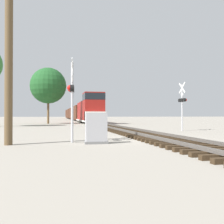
{
  "coord_description": "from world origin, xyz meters",
  "views": [
    {
      "loc": [
        -5.42,
        -13.85,
        1.33
      ],
      "look_at": [
        -0.26,
        10.26,
        1.62
      ],
      "focal_mm": 42.0,
      "sensor_mm": 36.0,
      "label": 1
    }
  ],
  "objects_px": {
    "crossing_signal_far": "(182,102)",
    "relay_cabinet": "(96,129)",
    "tree_mid_background": "(48,86)",
    "crossing_signal_near": "(72,92)",
    "utility_pole": "(9,56)",
    "freight_train": "(76,113)"
  },
  "relations": [
    {
      "from": "crossing_signal_far",
      "to": "tree_mid_background",
      "type": "height_order",
      "value": "tree_mid_background"
    },
    {
      "from": "crossing_signal_far",
      "to": "tree_mid_background",
      "type": "distance_m",
      "value": 24.5
    },
    {
      "from": "crossing_signal_near",
      "to": "crossing_signal_far",
      "type": "distance_m",
      "value": 12.43
    },
    {
      "from": "crossing_signal_far",
      "to": "relay_cabinet",
      "type": "relative_size",
      "value": 2.87
    },
    {
      "from": "relay_cabinet",
      "to": "freight_train",
      "type": "bearing_deg",
      "value": 86.71
    },
    {
      "from": "crossing_signal_near",
      "to": "crossing_signal_far",
      "type": "height_order",
      "value": "crossing_signal_far"
    },
    {
      "from": "freight_train",
      "to": "crossing_signal_near",
      "type": "xyz_separation_m",
      "value": [
        -4.69,
        -61.98,
        0.56
      ]
    },
    {
      "from": "crossing_signal_far",
      "to": "utility_pole",
      "type": "relative_size",
      "value": 0.53
    },
    {
      "from": "crossing_signal_far",
      "to": "relay_cabinet",
      "type": "xyz_separation_m",
      "value": [
        -8.66,
        -8.4,
        -1.74
      ]
    },
    {
      "from": "crossing_signal_far",
      "to": "relay_cabinet",
      "type": "distance_m",
      "value": 12.19
    },
    {
      "from": "crossing_signal_far",
      "to": "relay_cabinet",
      "type": "height_order",
      "value": "crossing_signal_far"
    },
    {
      "from": "crossing_signal_near",
      "to": "tree_mid_background",
      "type": "height_order",
      "value": "tree_mid_background"
    },
    {
      "from": "relay_cabinet",
      "to": "tree_mid_background",
      "type": "height_order",
      "value": "tree_mid_background"
    },
    {
      "from": "freight_train",
      "to": "relay_cabinet",
      "type": "xyz_separation_m",
      "value": [
        -3.6,
        -62.69,
        -1.17
      ]
    },
    {
      "from": "relay_cabinet",
      "to": "tree_mid_background",
      "type": "distance_m",
      "value": 30.27
    },
    {
      "from": "freight_train",
      "to": "utility_pole",
      "type": "bearing_deg",
      "value": -96.84
    },
    {
      "from": "relay_cabinet",
      "to": "tree_mid_background",
      "type": "relative_size",
      "value": 0.17
    },
    {
      "from": "utility_pole",
      "to": "tree_mid_background",
      "type": "distance_m",
      "value": 29.45
    },
    {
      "from": "utility_pole",
      "to": "freight_train",
      "type": "bearing_deg",
      "value": 83.16
    },
    {
      "from": "freight_train",
      "to": "tree_mid_background",
      "type": "bearing_deg",
      "value": -101.34
    },
    {
      "from": "freight_train",
      "to": "crossing_signal_far",
      "type": "distance_m",
      "value": 54.52
    },
    {
      "from": "freight_train",
      "to": "tree_mid_background",
      "type": "height_order",
      "value": "tree_mid_background"
    }
  ]
}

